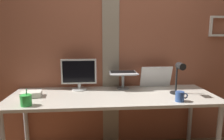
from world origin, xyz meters
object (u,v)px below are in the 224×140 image
laptop (122,67)px  coffee_mug (180,96)px  whiteboard_panel (156,77)px  desk_lamp (179,75)px  pen_cup (26,100)px  monitor (79,73)px

laptop → coffee_mug: (0.48, -0.58, -0.19)m
whiteboard_panel → coffee_mug: size_ratio=3.06×
desk_lamp → coffee_mug: bearing=-107.2°
desk_lamp → coffee_mug: size_ratio=2.86×
desk_lamp → pen_cup: size_ratio=2.20×
desk_lamp → monitor: bearing=164.5°
laptop → desk_lamp: (0.54, -0.37, -0.03)m
pen_cup → desk_lamp: bearing=7.9°
laptop → whiteboard_panel: laptop is taller
monitor → desk_lamp: (1.05, -0.29, 0.02)m
pen_cup → coffee_mug: (1.42, -0.00, -0.00)m
monitor → desk_lamp: 1.09m
laptop → desk_lamp: 0.66m
laptop → whiteboard_panel: size_ratio=0.88×
monitor → coffee_mug: (0.99, -0.50, -0.15)m
whiteboard_panel → coffee_mug: bearing=-82.2°
laptop → coffee_mug: size_ratio=2.70×
monitor → desk_lamp: monitor is taller
monitor → whiteboard_panel: 0.92m
monitor → pen_cup: bearing=-131.1°
monitor → pen_cup: monitor is taller
laptop → whiteboard_panel: 0.43m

